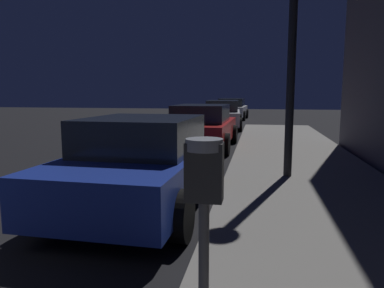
{
  "coord_description": "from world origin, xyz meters",
  "views": [
    {
      "loc": [
        4.63,
        -1.42,
        1.81
      ],
      "look_at": [
        4.07,
        1.67,
        1.36
      ],
      "focal_mm": 34.07,
      "sensor_mm": 36.0,
      "label": 1
    }
  ],
  "objects_px": {
    "parking_meter": "(204,206)",
    "car_blue": "(143,163)",
    "car_red": "(202,127)",
    "car_silver": "(223,114)",
    "car_white": "(232,109)"
  },
  "relations": [
    {
      "from": "car_white",
      "to": "car_blue",
      "type": "bearing_deg",
      "value": -90.0
    },
    {
      "from": "parking_meter",
      "to": "car_white",
      "type": "bearing_deg",
      "value": 93.69
    },
    {
      "from": "car_silver",
      "to": "car_white",
      "type": "relative_size",
      "value": 1.13
    },
    {
      "from": "car_silver",
      "to": "car_blue",
      "type": "bearing_deg",
      "value": -90.01
    },
    {
      "from": "car_blue",
      "to": "car_silver",
      "type": "height_order",
      "value": "same"
    },
    {
      "from": "parking_meter",
      "to": "car_blue",
      "type": "relative_size",
      "value": 0.35
    },
    {
      "from": "parking_meter",
      "to": "car_red",
      "type": "height_order",
      "value": "parking_meter"
    },
    {
      "from": "parking_meter",
      "to": "car_white",
      "type": "xyz_separation_m",
      "value": [
        -1.52,
        23.52,
        -0.52
      ]
    },
    {
      "from": "car_red",
      "to": "parking_meter",
      "type": "bearing_deg",
      "value": -81.33
    },
    {
      "from": "car_blue",
      "to": "car_white",
      "type": "distance_m",
      "value": 19.86
    },
    {
      "from": "car_blue",
      "to": "car_red",
      "type": "xyz_separation_m",
      "value": [
        -0.0,
        6.29,
        0.01
      ]
    },
    {
      "from": "parking_meter",
      "to": "car_blue",
      "type": "height_order",
      "value": "parking_meter"
    },
    {
      "from": "car_red",
      "to": "car_white",
      "type": "xyz_separation_m",
      "value": [
        0.0,
        13.57,
        -0.0
      ]
    },
    {
      "from": "car_red",
      "to": "car_silver",
      "type": "relative_size",
      "value": 0.95
    },
    {
      "from": "car_blue",
      "to": "car_white",
      "type": "height_order",
      "value": "same"
    }
  ]
}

